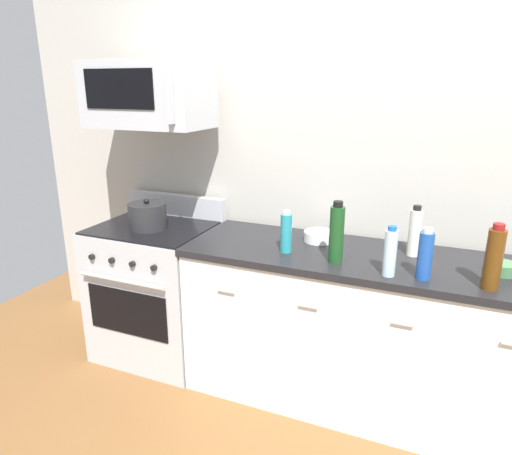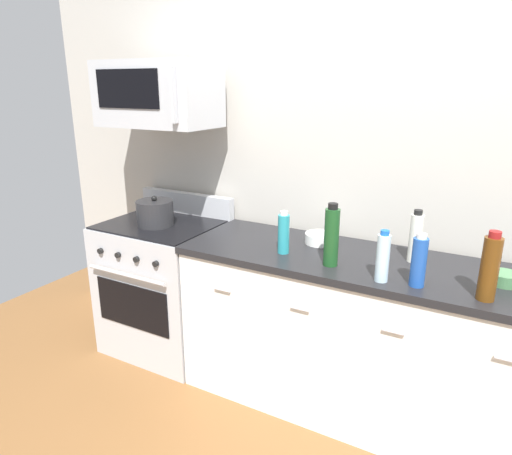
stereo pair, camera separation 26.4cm
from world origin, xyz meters
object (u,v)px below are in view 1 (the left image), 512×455
object	(u,v)px
bottle_water_clear	(390,252)
bowl_white_ceramic	(319,236)
microwave	(148,94)
bottle_wine_green	(337,234)
range_oven	(158,289)
bottle_wine_amber	(494,259)
bottle_soda_blue	(425,255)
bottle_vinegar_white	(415,232)
bottle_dish_soap	(286,232)
stockpot	(147,216)
bowl_green_glaze	(502,268)

from	to	relation	value
bottle_water_clear	bowl_white_ceramic	size ratio (longest dim) A/B	1.42
microwave	bottle_wine_green	bearing A→B (deg)	-9.23
range_oven	microwave	size ratio (longest dim) A/B	1.44
bottle_wine_amber	bottle_soda_blue	bearing A→B (deg)	179.22
bottle_soda_blue	range_oven	bearing A→B (deg)	172.99
bottle_wine_amber	bottle_water_clear	world-z (taller)	bottle_wine_amber
bottle_vinegar_white	bottle_dish_soap	distance (m)	0.69
microwave	bottle_dish_soap	bearing A→B (deg)	-9.38
bottle_soda_blue	stockpot	size ratio (longest dim) A/B	1.05
bottle_dish_soap	microwave	bearing A→B (deg)	170.62
bottle_dish_soap	bowl_white_ceramic	size ratio (longest dim) A/B	1.35
microwave	bottle_wine_amber	distance (m)	2.10
bottle_wine_green	bottle_vinegar_white	bearing A→B (deg)	35.40
bottle_water_clear	bowl_white_ceramic	bearing A→B (deg)	140.79
bowl_white_ceramic	bottle_water_clear	bearing A→B (deg)	-39.21
range_oven	bottle_water_clear	bearing A→B (deg)	-8.64
bottle_soda_blue	bottle_water_clear	bearing A→B (deg)	-171.01
bottle_soda_blue	bowl_white_ceramic	xyz separation A→B (m)	(-0.61, 0.34, -0.09)
microwave	stockpot	size ratio (longest dim) A/B	3.10
range_oven	bottle_soda_blue	xyz separation A→B (m)	(1.68, -0.21, 0.57)
stockpot	bowl_white_ceramic	bearing A→B (deg)	9.86
range_oven	bottle_vinegar_white	distance (m)	1.72
bottle_wine_green	bottle_water_clear	bearing A→B (deg)	-14.83
bottle_wine_green	bowl_white_ceramic	xyz separation A→B (m)	(-0.17, 0.29, -0.12)
bottle_dish_soap	bowl_white_ceramic	bearing A→B (deg)	64.28
bowl_green_glaze	bottle_water_clear	bearing A→B (deg)	-154.96
bottle_soda_blue	stockpot	xyz separation A→B (m)	(-1.68, 0.15, -0.04)
bowl_green_glaze	bottle_vinegar_white	bearing A→B (deg)	167.50
bottle_vinegar_white	microwave	bearing A→B (deg)	-178.00
bottle_soda_blue	bowl_white_ceramic	bearing A→B (deg)	150.60
bottle_vinegar_white	bottle_wine_amber	xyz separation A→B (m)	(0.36, -0.31, 0.01)
bottle_soda_blue	bottle_water_clear	distance (m)	0.16
bottle_wine_amber	bottle_water_clear	distance (m)	0.44
bottle_wine_amber	bowl_green_glaze	world-z (taller)	bottle_wine_amber
bowl_green_glaze	bowl_white_ceramic	xyz separation A→B (m)	(-0.96, 0.13, 0.00)
bottle_vinegar_white	bottle_wine_green	bearing A→B (deg)	-144.60
range_oven	bowl_green_glaze	xyz separation A→B (m)	(2.04, 0.01, 0.48)
range_oven	bowl_white_ceramic	size ratio (longest dim) A/B	6.06
bottle_wine_amber	bowl_green_glaze	size ratio (longest dim) A/B	2.30
range_oven	stockpot	distance (m)	0.54
bottle_soda_blue	bowl_white_ceramic	world-z (taller)	bottle_soda_blue
bottle_wine_amber	stockpot	xyz separation A→B (m)	(-1.97, 0.16, -0.06)
bottle_water_clear	bottle_wine_green	bearing A→B (deg)	165.17
bottle_wine_green	bottle_soda_blue	world-z (taller)	bottle_wine_green
bottle_vinegar_white	bottle_wine_green	world-z (taller)	bottle_wine_green
range_oven	bottle_vinegar_white	bearing A→B (deg)	3.59
bowl_white_ceramic	stockpot	xyz separation A→B (m)	(-1.08, -0.19, 0.05)
bottle_dish_soap	bowl_white_ceramic	world-z (taller)	bottle_dish_soap
bottle_soda_blue	bottle_dish_soap	xyz separation A→B (m)	(-0.72, 0.09, -0.01)
microwave	bottle_water_clear	distance (m)	1.71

